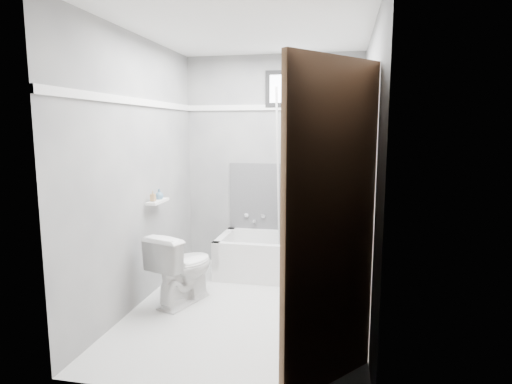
% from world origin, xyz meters
% --- Properties ---
extents(floor, '(2.60, 2.60, 0.00)m').
position_xyz_m(floor, '(0.00, 0.00, 0.00)').
color(floor, white).
rests_on(floor, ground).
extents(ceiling, '(2.60, 2.60, 0.00)m').
position_xyz_m(ceiling, '(0.00, 0.00, 2.40)').
color(ceiling, silver).
rests_on(ceiling, floor).
extents(wall_back, '(2.00, 0.02, 2.40)m').
position_xyz_m(wall_back, '(0.00, 1.30, 1.20)').
color(wall_back, slate).
rests_on(wall_back, floor).
extents(wall_front, '(2.00, 0.02, 2.40)m').
position_xyz_m(wall_front, '(0.00, -1.30, 1.20)').
color(wall_front, slate).
rests_on(wall_front, floor).
extents(wall_left, '(0.02, 2.60, 2.40)m').
position_xyz_m(wall_left, '(-1.00, 0.00, 1.20)').
color(wall_left, slate).
rests_on(wall_left, floor).
extents(wall_right, '(0.02, 2.60, 2.40)m').
position_xyz_m(wall_right, '(1.00, 0.00, 1.20)').
color(wall_right, slate).
rests_on(wall_right, floor).
extents(bathtub, '(1.50, 0.70, 0.42)m').
position_xyz_m(bathtub, '(0.23, 0.93, 0.21)').
color(bathtub, white).
rests_on(bathtub, floor).
extents(office_chair, '(0.70, 0.70, 1.11)m').
position_xyz_m(office_chair, '(0.54, 0.96, 0.67)').
color(office_chair, slate).
rests_on(office_chair, bathtub).
extents(toilet, '(0.57, 0.75, 0.66)m').
position_xyz_m(toilet, '(-0.62, 0.04, 0.33)').
color(toilet, white).
rests_on(toilet, floor).
extents(door, '(0.78, 0.78, 2.00)m').
position_xyz_m(door, '(0.98, -1.28, 1.00)').
color(door, brown).
rests_on(door, floor).
extents(window, '(0.66, 0.04, 0.40)m').
position_xyz_m(window, '(0.25, 1.29, 2.02)').
color(window, black).
rests_on(window, wall_back).
extents(backerboard, '(1.50, 0.02, 0.78)m').
position_xyz_m(backerboard, '(0.25, 1.29, 0.80)').
color(backerboard, '#4C4C4F').
rests_on(backerboard, wall_back).
extents(trim_back, '(2.00, 0.02, 0.06)m').
position_xyz_m(trim_back, '(0.00, 1.29, 1.82)').
color(trim_back, white).
rests_on(trim_back, wall_back).
extents(trim_left, '(0.02, 2.60, 0.06)m').
position_xyz_m(trim_left, '(-0.99, 0.00, 1.82)').
color(trim_left, white).
rests_on(trim_left, wall_left).
extents(pole, '(0.02, 0.37, 1.92)m').
position_xyz_m(pole, '(0.10, 1.06, 1.05)').
color(pole, silver).
rests_on(pole, bathtub).
extents(shelf, '(0.10, 0.32, 0.02)m').
position_xyz_m(shelf, '(-0.93, 0.22, 0.90)').
color(shelf, white).
rests_on(shelf, wall_left).
extents(soap_bottle_a, '(0.04, 0.04, 0.10)m').
position_xyz_m(soap_bottle_a, '(-0.94, 0.14, 0.97)').
color(soap_bottle_a, '#A78053').
rests_on(soap_bottle_a, shelf).
extents(soap_bottle_b, '(0.11, 0.11, 0.10)m').
position_xyz_m(soap_bottle_b, '(-0.94, 0.28, 0.96)').
color(soap_bottle_b, slate).
rests_on(soap_bottle_b, shelf).
extents(faucet, '(0.26, 0.10, 0.16)m').
position_xyz_m(faucet, '(-0.20, 1.27, 0.55)').
color(faucet, silver).
rests_on(faucet, wall_back).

